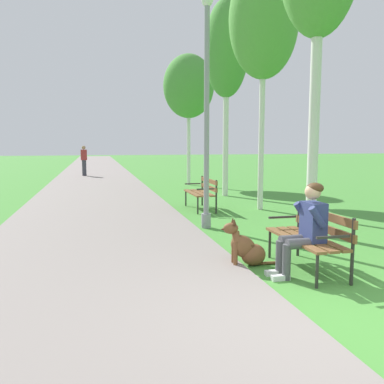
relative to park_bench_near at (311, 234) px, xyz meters
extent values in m
plane|color=#478E38|center=(-0.66, -1.65, -0.51)|extent=(120.00, 120.00, 0.00)
cube|color=gray|center=(-2.88, 22.35, -0.49)|extent=(4.01, 60.00, 0.04)
cube|color=brown|center=(-0.27, 0.00, -0.06)|extent=(0.14, 1.50, 0.04)
cube|color=brown|center=(-0.10, 0.00, -0.06)|extent=(0.14, 1.50, 0.04)
cube|color=brown|center=(0.08, 0.00, -0.06)|extent=(0.14, 1.50, 0.04)
cube|color=brown|center=(0.18, 0.00, 0.08)|extent=(0.04, 1.50, 0.11)
cube|color=brown|center=(0.18, 0.00, 0.26)|extent=(0.04, 1.50, 0.11)
cylinder|color=#2D2B28|center=(-0.30, 0.69, -0.29)|extent=(0.04, 0.04, 0.45)
cylinder|color=#2D2B28|center=(0.18, 0.69, -0.09)|extent=(0.04, 0.04, 0.85)
cube|color=#2D2B28|center=(-0.10, 0.69, 0.12)|extent=(0.45, 0.04, 0.03)
cylinder|color=#2D2B28|center=(-0.30, -0.69, -0.29)|extent=(0.04, 0.04, 0.45)
cylinder|color=#2D2B28|center=(0.18, -0.69, -0.09)|extent=(0.04, 0.04, 0.85)
cube|color=#2D2B28|center=(-0.10, -0.69, 0.12)|extent=(0.45, 0.04, 0.03)
cube|color=brown|center=(-0.40, 5.42, -0.06)|extent=(0.14, 1.50, 0.04)
cube|color=brown|center=(-0.22, 5.42, -0.06)|extent=(0.14, 1.50, 0.04)
cube|color=brown|center=(-0.05, 5.42, -0.06)|extent=(0.14, 1.50, 0.04)
cube|color=brown|center=(0.06, 5.42, 0.08)|extent=(0.04, 1.50, 0.11)
cube|color=brown|center=(0.06, 5.42, 0.26)|extent=(0.04, 1.50, 0.11)
cylinder|color=#2D2B28|center=(-0.42, 6.11, -0.29)|extent=(0.04, 0.04, 0.45)
cylinder|color=#2D2B28|center=(0.06, 6.11, -0.09)|extent=(0.04, 0.04, 0.85)
cube|color=#2D2B28|center=(-0.22, 6.11, 0.12)|extent=(0.45, 0.04, 0.03)
cylinder|color=#2D2B28|center=(-0.42, 4.73, -0.29)|extent=(0.04, 0.04, 0.45)
cylinder|color=#2D2B28|center=(0.06, 4.73, -0.09)|extent=(0.04, 0.04, 0.85)
cube|color=#2D2B28|center=(-0.22, 4.73, 0.12)|extent=(0.45, 0.04, 0.03)
cylinder|color=#4C4C51|center=(-0.31, -0.12, -0.04)|extent=(0.42, 0.14, 0.14)
cylinder|color=#4C4C51|center=(-0.52, -0.12, -0.28)|extent=(0.11, 0.11, 0.47)
cube|color=silver|center=(-0.60, -0.12, -0.48)|extent=(0.24, 0.09, 0.07)
cylinder|color=#4C4C51|center=(-0.31, -0.32, -0.04)|extent=(0.42, 0.14, 0.14)
cylinder|color=#4C4C51|center=(-0.52, -0.32, -0.28)|extent=(0.11, 0.11, 0.47)
cube|color=silver|center=(-0.60, -0.32, -0.48)|extent=(0.24, 0.09, 0.07)
cube|color=navy|center=(-0.10, -0.22, 0.22)|extent=(0.22, 0.36, 0.52)
cylinder|color=navy|center=(-0.16, -0.02, 0.32)|extent=(0.25, 0.09, 0.30)
cylinder|color=navy|center=(-0.16, -0.42, 0.32)|extent=(0.25, 0.09, 0.30)
sphere|color=tan|center=(-0.12, -0.22, 0.62)|extent=(0.21, 0.21, 0.21)
ellipsoid|color=#472D19|center=(-0.09, -0.22, 0.67)|extent=(0.22, 0.23, 0.14)
ellipsoid|color=brown|center=(-0.70, 0.37, -0.35)|extent=(0.38, 0.31, 0.32)
ellipsoid|color=brown|center=(-0.85, 0.38, -0.23)|extent=(0.52, 0.26, 0.48)
ellipsoid|color=#4C2D19|center=(-0.80, 0.38, -0.19)|extent=(0.37, 0.22, 0.27)
cylinder|color=brown|center=(-0.97, 0.45, -0.32)|extent=(0.06, 0.06, 0.38)
cylinder|color=brown|center=(-0.98, 0.33, -0.32)|extent=(0.06, 0.06, 0.38)
cylinder|color=brown|center=(-0.96, 0.39, -0.08)|extent=(0.12, 0.18, 0.19)
ellipsoid|color=brown|center=(-1.04, 0.40, 0.05)|extent=(0.23, 0.16, 0.16)
cone|color=#4C2D19|center=(-1.14, 0.41, 0.04)|extent=(0.11, 0.10, 0.09)
cone|color=#4C2D19|center=(-0.99, 0.44, 0.15)|extent=(0.06, 0.06, 0.09)
cone|color=#4C2D19|center=(-1.00, 0.35, 0.15)|extent=(0.06, 0.06, 0.09)
cylinder|color=brown|center=(-0.50, 0.35, -0.49)|extent=(0.28, 0.07, 0.04)
cylinder|color=gray|center=(-0.65, 3.10, -0.36)|extent=(0.20, 0.20, 0.30)
cylinder|color=gray|center=(-0.65, 3.10, 1.73)|extent=(0.11, 0.11, 4.48)
cylinder|color=silver|center=(1.16, 2.04, 1.64)|extent=(0.20, 0.20, 4.30)
cylinder|color=silver|center=(1.39, 5.07, 1.49)|extent=(0.14, 0.14, 4.00)
ellipsoid|color=#569E42|center=(1.39, 5.07, 4.38)|extent=(1.80, 1.63, 2.97)
cylinder|color=silver|center=(1.38, 8.04, 1.43)|extent=(0.18, 0.18, 3.89)
ellipsoid|color=#4C933D|center=(1.38, 8.04, 4.33)|extent=(1.44, 1.57, 3.15)
cylinder|color=silver|center=(1.00, 11.90, 1.16)|extent=(0.15, 0.15, 3.35)
ellipsoid|color=#4C933D|center=(1.00, 11.90, 3.63)|extent=(2.12, 2.04, 2.63)
cylinder|color=#383842|center=(-3.47, 17.54, -0.07)|extent=(0.22, 0.22, 0.88)
cube|color=maroon|center=(-3.47, 17.54, 0.65)|extent=(0.32, 0.20, 0.56)
sphere|color=#A37556|center=(-3.47, 17.54, 1.04)|extent=(0.20, 0.20, 0.20)
camera|label=1|loc=(-2.89, -4.99, 1.25)|focal=37.99mm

